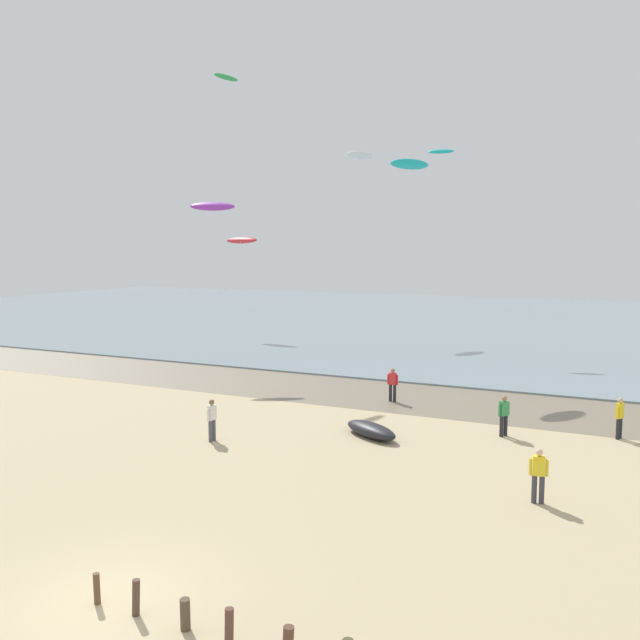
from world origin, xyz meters
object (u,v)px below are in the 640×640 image
Objects in this scene: kite_aloft_8 at (410,164)px; kite_aloft_0 at (441,151)px; person_left_flank at (539,474)px; kite_aloft_2 at (360,155)px; person_mid_beach at (393,384)px; kite_aloft_5 at (213,206)px; person_nearest_camera at (620,417)px; grounded_kite at (371,430)px; kite_aloft_9 at (226,77)px; person_by_waterline at (504,415)px; person_far_down_beach at (212,419)px; kite_aloft_6 at (242,240)px.

kite_aloft_0 is at bearing -144.30° from kite_aloft_8.
person_left_flank is 0.57× the size of kite_aloft_2.
person_mid_beach is 14.69m from kite_aloft_8.
person_left_flank is at bearing -66.21° from kite_aloft_5.
person_nearest_camera is 10.80m from person_mid_beach.
grounded_kite is 1.37× the size of kite_aloft_9.
person_mid_beach is at bearing -48.77° from kite_aloft_5.
grounded_kite is at bearing -156.57° from person_nearest_camera.
grounded_kite is 38.70m from kite_aloft_2.
grounded_kite is at bearing 41.36° from kite_aloft_8.
person_nearest_camera is 1.00× the size of person_mid_beach.
person_left_flank is 0.59× the size of grounded_kite.
person_left_flank is at bearing -1.21° from grounded_kite.
person_mid_beach reaches higher than grounded_kite.
kite_aloft_8 reaches higher than person_mid_beach.
person_by_waterline is 1.00× the size of person_left_flank.
kite_aloft_8 is at bearing -12.52° from kite_aloft_5.
person_far_down_beach is 27.39m from kite_aloft_9.
kite_aloft_6 is at bearing 161.89° from grounded_kite.
person_mid_beach is 0.80× the size of kite_aloft_9.
person_by_waterline is 5.54m from grounded_kite.
grounded_kite is 28.61m from kite_aloft_9.
kite_aloft_2 is 20.94m from kite_aloft_8.
kite_aloft_5 is (-19.78, 8.17, 9.52)m from person_by_waterline.
person_left_flank and person_far_down_beach have the same top height.
person_nearest_camera is 0.61× the size of kite_aloft_5.
person_nearest_camera is 38.60m from kite_aloft_6.
person_by_waterline is 23.43m from kite_aloft_5.
kite_aloft_2 is at bearing 137.86° from kite_aloft_0.
kite_aloft_2 is at bearing 128.61° from person_nearest_camera.
kite_aloft_2 reaches higher than person_mid_beach.
kite_aloft_2 is (-20.59, 37.04, 15.44)m from person_left_flank.
person_far_down_beach is (-14.89, -7.30, 0.00)m from person_nearest_camera.
kite_aloft_0 is at bearing 130.43° from grounded_kite.
kite_aloft_6 is at bearing 174.28° from kite_aloft_0.
kite_aloft_0 reaches higher than person_nearest_camera.
kite_aloft_9 is (-14.75, 7.71, 18.44)m from person_mid_beach.
person_far_down_beach is at bearing 128.69° from kite_aloft_6.
person_far_down_beach is 33.88m from kite_aloft_6.
person_left_flank is (2.18, -6.91, 0.00)m from person_by_waterline.
kite_aloft_2 is at bearing 121.44° from person_by_waterline.
kite_aloft_0 is (-4.46, 27.19, 15.13)m from grounded_kite.
person_nearest_camera is at bearing 75.77° from person_left_flank.
person_nearest_camera reaches higher than grounded_kite.
kite_aloft_5 is 16.57m from kite_aloft_6.
person_far_down_beach is 0.59× the size of grounded_kite.
person_by_waterline is at bearing -103.94° from kite_aloft_9.
kite_aloft_5 is at bearing 124.58° from kite_aloft_6.
kite_aloft_0 is (1.15, 30.47, 14.51)m from person_far_down_beach.
person_nearest_camera is 39.61m from kite_aloft_2.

